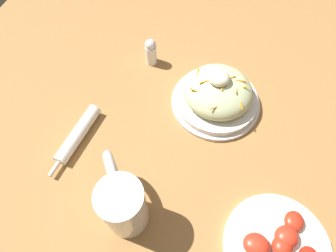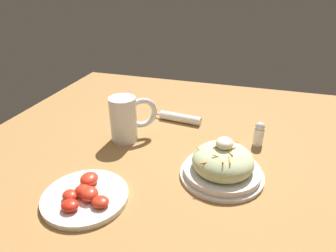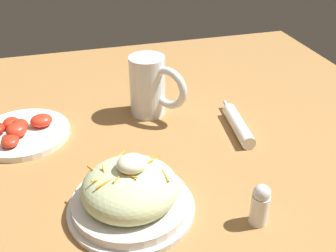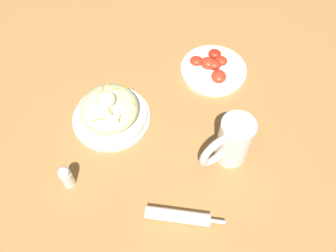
{
  "view_description": "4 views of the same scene",
  "coord_description": "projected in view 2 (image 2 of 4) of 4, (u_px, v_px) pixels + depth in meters",
  "views": [
    {
      "loc": [
        0.03,
        -0.36,
        0.6
      ],
      "look_at": [
        -0.07,
        -0.05,
        0.05
      ],
      "focal_mm": 31.18,
      "sensor_mm": 36.0,
      "label": 1
    },
    {
      "loc": [
        0.68,
        0.13,
        0.49
      ],
      "look_at": [
        -0.06,
        -0.09,
        0.09
      ],
      "focal_mm": 32.3,
      "sensor_mm": 36.0,
      "label": 2
    },
    {
      "loc": [
        0.1,
        0.6,
        0.5
      ],
      "look_at": [
        -0.09,
        -0.08,
        0.06
      ],
      "focal_mm": 43.78,
      "sensor_mm": 36.0,
      "label": 3
    },
    {
      "loc": [
        -0.53,
        -0.09,
        0.81
      ],
      "look_at": [
        -0.05,
        -0.08,
        0.07
      ],
      "focal_mm": 36.72,
      "sensor_mm": 36.0,
      "label": 4
    }
  ],
  "objects": [
    {
      "name": "tomato_plate",
      "position": [
        85.0,
        196.0,
        0.71
      ],
      "size": [
        0.2,
        0.2,
        0.04
      ],
      "color": "white",
      "rests_on": "ground_plane"
    },
    {
      "name": "beer_mug",
      "position": [
        126.0,
        121.0,
        0.95
      ],
      "size": [
        0.12,
        0.14,
        0.14
      ],
      "color": "white",
      "rests_on": "ground_plane"
    },
    {
      "name": "salad_plate",
      "position": [
        222.0,
        165.0,
        0.78
      ],
      "size": [
        0.22,
        0.22,
        0.11
      ],
      "color": "silver",
      "rests_on": "ground_plane"
    },
    {
      "name": "salt_shaker",
      "position": [
        259.0,
        134.0,
        0.93
      ],
      "size": [
        0.03,
        0.03,
        0.08
      ],
      "color": "white",
      "rests_on": "ground_plane"
    },
    {
      "name": "napkin_roll",
      "position": [
        180.0,
        118.0,
        1.09
      ],
      "size": [
        0.05,
        0.19,
        0.03
      ],
      "color": "white",
      "rests_on": "ground_plane"
    },
    {
      "name": "ground_plane",
      "position": [
        194.0,
        168.0,
        0.83
      ],
      "size": [
        1.43,
        1.43,
        0.0
      ],
      "primitive_type": "plane",
      "color": "#9E703D"
    }
  ]
}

